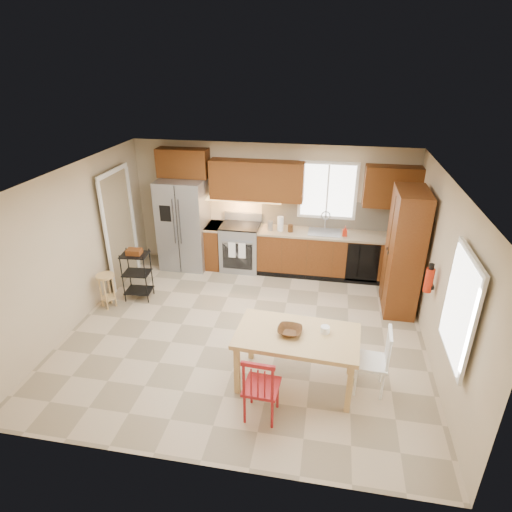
{
  "coord_description": "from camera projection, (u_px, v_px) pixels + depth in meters",
  "views": [
    {
      "loc": [
        1.17,
        -5.53,
        4.0
      ],
      "look_at": [
        0.09,
        0.4,
        1.15
      ],
      "focal_mm": 30.0,
      "sensor_mm": 36.0,
      "label": 1
    }
  ],
  "objects": [
    {
      "name": "upper_right_block",
      "position": [
        392.0,
        187.0,
        7.74
      ],
      "size": [
        1.0,
        0.35,
        0.75
      ],
      "primitive_type": "cube",
      "color": "#623110",
      "rests_on": "wall_back"
    },
    {
      "name": "range_stove",
      "position": [
        241.0,
        247.0,
        8.66
      ],
      "size": [
        0.76,
        0.63,
        0.92
      ],
      "primitive_type": "cube",
      "color": "gray",
      "rests_on": "floor"
    },
    {
      "name": "wall_front",
      "position": [
        192.0,
        374.0,
        4.06
      ],
      "size": [
        5.5,
        0.02,
        2.5
      ],
      "primitive_type": "cube",
      "color": "#CCB793",
      "rests_on": "ground"
    },
    {
      "name": "window_back",
      "position": [
        328.0,
        191.0,
        8.14
      ],
      "size": [
        1.12,
        0.04,
        1.12
      ],
      "primitive_type": "cube",
      "color": "white",
      "rests_on": "wall_back"
    },
    {
      "name": "canister_wood",
      "position": [
        290.0,
        228.0,
        8.22
      ],
      "size": [
        0.1,
        0.1,
        0.14
      ],
      "primitive_type": "cylinder",
      "color": "#532E16",
      "rests_on": "base_cabinet_run"
    },
    {
      "name": "window_right",
      "position": [
        460.0,
        308.0,
        4.74
      ],
      "size": [
        0.04,
        1.02,
        1.32
      ],
      "primitive_type": "cube",
      "color": "white",
      "rests_on": "wall_right"
    },
    {
      "name": "upper_left_block",
      "position": [
        257.0,
        180.0,
        8.15
      ],
      "size": [
        1.8,
        0.35,
        0.75
      ],
      "primitive_type": "cube",
      "color": "#623110",
      "rests_on": "wall_back"
    },
    {
      "name": "chair_red",
      "position": [
        262.0,
        385.0,
        5.05
      ],
      "size": [
        0.46,
        0.46,
        0.92
      ],
      "primitive_type": null,
      "rotation": [
        0.0,
        0.0,
        -0.06
      ],
      "color": "maroon",
      "rests_on": "floor"
    },
    {
      "name": "backsplash",
      "position": [
        336.0,
        215.0,
        8.32
      ],
      "size": [
        2.92,
        0.03,
        0.55
      ],
      "primitive_type": "cube",
      "color": "beige",
      "rests_on": "wall_back"
    },
    {
      "name": "wall_left",
      "position": [
        74.0,
        247.0,
        6.73
      ],
      "size": [
        0.02,
        5.0,
        2.5
      ],
      "primitive_type": "cube",
      "color": "#CCB793",
      "rests_on": "ground"
    },
    {
      "name": "canister_steel",
      "position": [
        270.0,
        225.0,
        8.3
      ],
      "size": [
        0.11,
        0.11,
        0.18
      ],
      "primitive_type": "cylinder",
      "color": "gray",
      "rests_on": "base_cabinet_run"
    },
    {
      "name": "wall_right",
      "position": [
        442.0,
        277.0,
        5.84
      ],
      "size": [
        0.02,
        5.0,
        2.5
      ],
      "primitive_type": "cube",
      "color": "#CCB793",
      "rests_on": "ground"
    },
    {
      "name": "dishwasher",
      "position": [
        362.0,
        263.0,
        8.03
      ],
      "size": [
        0.6,
        0.02,
        0.78
      ],
      "primitive_type": "cube",
      "color": "black",
      "rests_on": "floor"
    },
    {
      "name": "paper_towel",
      "position": [
        280.0,
        224.0,
        8.25
      ],
      "size": [
        0.12,
        0.12,
        0.28
      ],
      "primitive_type": "cylinder",
      "color": "white",
      "rests_on": "base_cabinet_run"
    },
    {
      "name": "base_cabinet_narrow",
      "position": [
        215.0,
        246.0,
        8.76
      ],
      "size": [
        0.3,
        0.6,
        0.9
      ],
      "primitive_type": "cube",
      "color": "brown",
      "rests_on": "floor"
    },
    {
      "name": "base_cabinet_run",
      "position": [
        333.0,
        254.0,
        8.38
      ],
      "size": [
        2.92,
        0.6,
        0.9
      ],
      "primitive_type": "cube",
      "color": "brown",
      "rests_on": "floor"
    },
    {
      "name": "upper_over_fridge",
      "position": [
        183.0,
        163.0,
        8.27
      ],
      "size": [
        1.0,
        0.35,
        0.55
      ],
      "primitive_type": "cube",
      "color": "#623110",
      "rests_on": "wall_back"
    },
    {
      "name": "dining_table",
      "position": [
        296.0,
        359.0,
        5.6
      ],
      "size": [
        1.61,
        0.97,
        0.76
      ],
      "primitive_type": null,
      "rotation": [
        0.0,
        0.0,
        -0.06
      ],
      "color": "#DCB16E",
      "rests_on": "floor"
    },
    {
      "name": "bar_stool",
      "position": [
        107.0,
        291.0,
        7.37
      ],
      "size": [
        0.35,
        0.35,
        0.62
      ],
      "primitive_type": null,
      "rotation": [
        0.0,
        0.0,
        0.17
      ],
      "color": "#DCB16E",
      "rests_on": "floor"
    },
    {
      "name": "chair_white",
      "position": [
        371.0,
        360.0,
        5.46
      ],
      "size": [
        0.46,
        0.46,
        0.92
      ],
      "primitive_type": null,
      "rotation": [
        0.0,
        0.0,
        1.51
      ],
      "color": "white",
      "rests_on": "floor"
    },
    {
      "name": "table_bowl",
      "position": [
        290.0,
        334.0,
        5.45
      ],
      "size": [
        0.34,
        0.34,
        0.08
      ],
      "primitive_type": "imported",
      "rotation": [
        0.0,
        0.0,
        -0.06
      ],
      "color": "#532E16",
      "rests_on": "dining_table"
    },
    {
      "name": "table_jar",
      "position": [
        325.0,
        331.0,
        5.45
      ],
      "size": [
        0.12,
        0.12,
        0.13
      ],
      "primitive_type": "cylinder",
      "rotation": [
        0.0,
        0.0,
        -0.06
      ],
      "color": "white",
      "rests_on": "dining_table"
    },
    {
      "name": "ceiling",
      "position": [
        244.0,
        177.0,
        5.75
      ],
      "size": [
        5.5,
        5.0,
        0.02
      ],
      "primitive_type": "cube",
      "color": "silver",
      "rests_on": "ground"
    },
    {
      "name": "doorway",
      "position": [
        119.0,
        229.0,
        7.96
      ],
      "size": [
        0.04,
        0.95,
        2.1
      ],
      "primitive_type": "cube",
      "color": "#8C7A59",
      "rests_on": "wall_left"
    },
    {
      "name": "undercab_glow",
      "position": [
        241.0,
        200.0,
        8.34
      ],
      "size": [
        1.6,
        0.3,
        0.01
      ],
      "primitive_type": "cube",
      "color": "#FFBF66",
      "rests_on": "wall_back"
    },
    {
      "name": "sink",
      "position": [
        324.0,
        234.0,
        8.23
      ],
      "size": [
        0.62,
        0.46,
        0.16
      ],
      "primitive_type": "cube",
      "color": "gray",
      "rests_on": "base_cabinet_run"
    },
    {
      "name": "refrigerator",
      "position": [
        184.0,
        224.0,
        8.6
      ],
      "size": [
        0.92,
        0.75,
        1.82
      ],
      "primitive_type": "cube",
      "color": "gray",
      "rests_on": "floor"
    },
    {
      "name": "wall_back",
      "position": [
        270.0,
        207.0,
        8.51
      ],
      "size": [
        5.5,
        0.02,
        2.5
      ],
      "primitive_type": "cube",
      "color": "#CCB793",
      "rests_on": "ground"
    },
    {
      "name": "soap_bottle",
      "position": [
        345.0,
        231.0,
        8.02
      ],
      "size": [
        0.09,
        0.09,
        0.19
      ],
      "primitive_type": "imported",
      "color": "#B6220C",
      "rests_on": "base_cabinet_run"
    },
    {
      "name": "fire_extinguisher",
      "position": [
        429.0,
        280.0,
        6.06
      ],
      "size": [
        0.12,
        0.12,
        0.36
      ],
      "primitive_type": "cylinder",
      "color": "#B6220C",
      "rests_on": "wall_right"
    },
    {
      "name": "utility_cart",
      "position": [
        137.0,
        275.0,
        7.57
      ],
      "size": [
        0.48,
        0.39,
        0.91
      ],
      "primitive_type": null,
      "rotation": [
        0.0,
        0.0,
        0.08
      ],
      "color": "black",
      "rests_on": "floor"
    },
    {
      "name": "floor",
      "position": [
        246.0,
        331.0,
        6.82
      ],
      "size": [
        5.5,
        5.5,
        0.0
      ],
      "primitive_type": "plane",
      "color": "tan",
      "rests_on": "ground"
    },
    {
      "name": "pantry",
      "position": [
        404.0,
        252.0,
        7.04
      ],
      "size": [
        0.5,
        0.95,
        2.1
      ],
      "primitive_type": "cube",
      "color": "brown",
      "rests_on": "floor"
    }
  ]
}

